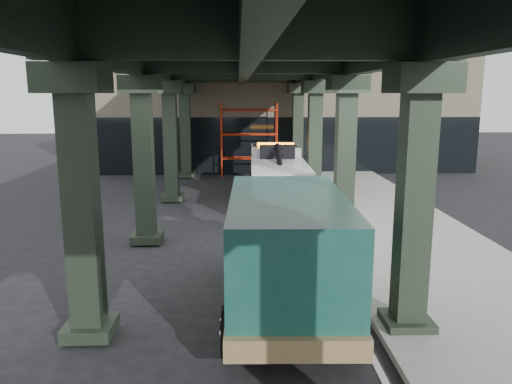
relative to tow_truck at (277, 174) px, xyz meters
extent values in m
plane|color=black|center=(-1.01, -7.47, -1.22)|extent=(90.00, 90.00, 0.00)
cube|color=gray|center=(3.49, -5.47, -1.14)|extent=(5.00, 40.00, 0.15)
cube|color=silver|center=(0.69, -5.47, -1.21)|extent=(0.12, 38.00, 0.01)
cube|color=black|center=(1.59, -11.47, 1.28)|extent=(0.55, 0.55, 5.00)
cube|color=black|center=(1.59, -11.47, 3.53)|extent=(1.10, 1.10, 0.50)
cube|color=black|center=(1.59, -11.47, -1.04)|extent=(0.90, 0.90, 0.24)
cube|color=black|center=(1.59, -5.47, 1.28)|extent=(0.55, 0.55, 5.00)
cube|color=black|center=(1.59, -5.47, 3.53)|extent=(1.10, 1.10, 0.50)
cube|color=black|center=(1.59, -5.47, -1.04)|extent=(0.90, 0.90, 0.24)
cube|color=black|center=(1.59, 0.53, 1.28)|extent=(0.55, 0.55, 5.00)
cube|color=black|center=(1.59, 0.53, 3.53)|extent=(1.10, 1.10, 0.50)
cube|color=black|center=(1.59, 0.53, -1.04)|extent=(0.90, 0.90, 0.24)
cube|color=black|center=(1.59, 6.53, 1.28)|extent=(0.55, 0.55, 5.00)
cube|color=black|center=(1.59, 6.53, 3.53)|extent=(1.10, 1.10, 0.50)
cube|color=black|center=(1.59, 6.53, -1.04)|extent=(0.90, 0.90, 0.24)
cube|color=black|center=(-4.41, -11.47, 1.28)|extent=(0.55, 0.55, 5.00)
cube|color=black|center=(-4.41, -11.47, 3.53)|extent=(1.10, 1.10, 0.50)
cube|color=black|center=(-4.41, -11.47, -1.04)|extent=(0.90, 0.90, 0.24)
cube|color=black|center=(-4.41, -5.47, 1.28)|extent=(0.55, 0.55, 5.00)
cube|color=black|center=(-4.41, -5.47, 3.53)|extent=(1.10, 1.10, 0.50)
cube|color=black|center=(-4.41, -5.47, -1.04)|extent=(0.90, 0.90, 0.24)
cube|color=black|center=(-4.41, 0.53, 1.28)|extent=(0.55, 0.55, 5.00)
cube|color=black|center=(-4.41, 0.53, 3.53)|extent=(1.10, 1.10, 0.50)
cube|color=black|center=(-4.41, 0.53, -1.04)|extent=(0.90, 0.90, 0.24)
cube|color=black|center=(-4.41, 6.53, 1.28)|extent=(0.55, 0.55, 5.00)
cube|color=black|center=(-4.41, 6.53, 3.53)|extent=(1.10, 1.10, 0.50)
cube|color=black|center=(-4.41, 6.53, -1.04)|extent=(0.90, 0.90, 0.24)
cube|color=black|center=(1.59, -5.47, 4.33)|extent=(0.35, 32.00, 1.10)
cube|color=black|center=(-4.41, -5.47, 4.33)|extent=(0.35, 32.00, 1.10)
cube|color=black|center=(-1.41, -5.47, 4.33)|extent=(0.35, 32.00, 1.10)
cube|color=black|center=(-1.41, -5.47, 5.03)|extent=(7.40, 32.00, 0.30)
cube|color=#C6B793|center=(0.99, 12.53, 2.78)|extent=(22.00, 10.00, 8.00)
cylinder|color=#B9270E|center=(-2.51, 7.43, 0.78)|extent=(0.08, 0.08, 4.00)
cylinder|color=#B9270E|center=(-2.51, 6.63, 0.78)|extent=(0.08, 0.08, 4.00)
cylinder|color=#B9270E|center=(0.49, 7.43, 0.78)|extent=(0.08, 0.08, 4.00)
cylinder|color=#B9270E|center=(0.49, 6.63, 0.78)|extent=(0.08, 0.08, 4.00)
cylinder|color=#B9270E|center=(-1.01, 7.43, -0.22)|extent=(3.00, 0.08, 0.08)
cylinder|color=#B9270E|center=(-1.01, 7.43, 1.08)|extent=(3.00, 0.08, 0.08)
cylinder|color=#B9270E|center=(-1.01, 7.43, 2.38)|extent=(3.00, 0.08, 0.08)
cube|color=black|center=(-0.01, -0.47, -0.59)|extent=(1.05, 6.76, 0.22)
cube|color=silver|center=(0.04, 1.83, 0.18)|extent=(2.16, 2.21, 1.62)
cube|color=silver|center=(0.06, 2.77, -0.27)|extent=(2.13, 0.68, 0.81)
cube|color=black|center=(0.05, 2.05, 0.63)|extent=(2.00, 1.21, 0.76)
cube|color=silver|center=(-0.03, -1.50, 0.00)|extent=(2.26, 4.55, 1.26)
cube|color=orange|center=(0.04, 1.65, 1.08)|extent=(1.62, 0.29, 0.14)
cube|color=black|center=(0.01, 0.30, 0.90)|extent=(1.45, 0.57, 0.54)
cylinder|color=black|center=(-0.03, -1.32, 0.67)|extent=(0.29, 3.15, 1.21)
cube|color=black|center=(-0.09, -3.80, -0.90)|extent=(0.30, 1.27, 0.16)
cube|color=black|center=(-0.10, -4.42, -0.95)|extent=(1.44, 0.26, 0.16)
cylinder|color=black|center=(-0.94, 2.12, -0.72)|extent=(0.34, 1.00, 0.99)
cylinder|color=silver|center=(-0.94, 2.12, -0.72)|extent=(0.36, 0.55, 0.54)
cylinder|color=black|center=(1.04, 2.07, -0.72)|extent=(0.34, 1.00, 0.99)
cylinder|color=silver|center=(1.04, 2.07, -0.72)|extent=(0.36, 0.55, 0.54)
cylinder|color=black|center=(-1.01, -0.85, -0.72)|extent=(0.34, 1.00, 0.99)
cylinder|color=silver|center=(-1.01, -0.85, -0.72)|extent=(0.36, 0.55, 0.54)
cylinder|color=black|center=(0.97, -0.89, -0.72)|extent=(0.34, 1.00, 0.99)
cylinder|color=silver|center=(0.97, -0.89, -0.72)|extent=(0.36, 0.55, 0.54)
cylinder|color=black|center=(-1.04, -2.02, -0.72)|extent=(0.34, 1.00, 0.99)
cylinder|color=silver|center=(-1.04, -2.02, -0.72)|extent=(0.36, 0.55, 0.54)
cylinder|color=black|center=(0.94, -2.06, -0.72)|extent=(0.34, 1.00, 0.99)
cylinder|color=silver|center=(0.94, -2.06, -0.72)|extent=(0.36, 0.55, 0.54)
cube|color=#13463D|center=(-0.56, -7.70, -0.19)|extent=(2.25, 1.25, 0.97)
cube|color=#13463D|center=(-0.64, -10.66, 0.24)|extent=(2.41, 4.92, 2.11)
cube|color=#92744A|center=(-0.63, -10.23, -0.62)|extent=(2.48, 6.11, 0.38)
cube|color=black|center=(-0.57, -8.13, 0.67)|extent=(2.12, 0.52, 0.90)
cube|color=black|center=(-0.63, -10.34, 0.78)|extent=(2.41, 3.95, 0.59)
cube|color=silver|center=(-0.54, -7.12, -0.62)|extent=(2.16, 0.19, 0.32)
cylinder|color=black|center=(-1.64, -7.72, -0.76)|extent=(0.33, 0.92, 0.91)
cylinder|color=silver|center=(-1.64, -7.72, -0.76)|extent=(0.36, 0.51, 0.50)
cylinder|color=black|center=(0.52, -7.78, -0.76)|extent=(0.33, 0.92, 0.91)
cylinder|color=silver|center=(0.52, -7.78, -0.76)|extent=(0.36, 0.51, 0.50)
cylinder|color=black|center=(-1.77, -12.25, -0.76)|extent=(0.33, 0.92, 0.91)
cylinder|color=silver|center=(-1.77, -12.25, -0.76)|extent=(0.36, 0.51, 0.50)
cylinder|color=black|center=(0.39, -12.31, -0.76)|extent=(0.33, 0.92, 0.91)
cylinder|color=silver|center=(0.39, -12.31, -0.76)|extent=(0.36, 0.51, 0.50)
camera|label=1|loc=(-1.62, -20.24, 3.28)|focal=35.00mm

